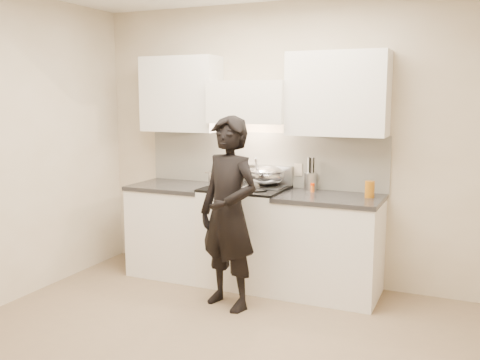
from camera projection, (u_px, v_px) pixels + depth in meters
name	position (u px, v px, depth m)	size (l,w,h in m)	color
ground_plane	(206.00, 349.00, 3.84)	(4.00, 4.00, 0.00)	#826B4E
room_shell	(220.00, 124.00, 3.96)	(4.04, 3.54, 2.70)	beige
stove	(245.00, 235.00, 5.18)	(0.76, 0.65, 0.96)	white
counter_right	(329.00, 246.00, 4.85)	(0.92, 0.67, 0.92)	white
counter_left	(176.00, 228.00, 5.49)	(0.82, 0.67, 0.92)	white
wok	(267.00, 175.00, 5.13)	(0.37, 0.45, 0.29)	#B4B6BE
stock_pot	(220.00, 179.00, 5.04)	(0.31, 0.23, 0.15)	#B4B6BE
utensil_crock	(310.00, 180.00, 5.08)	(0.12, 0.12, 0.31)	#B5B5B5
spice_jar	(313.00, 188.00, 4.97)	(0.04, 0.04, 0.08)	#CA5B1E
oil_glass	(370.00, 189.00, 4.70)	(0.08, 0.08, 0.15)	#A25C0F
person	(229.00, 213.00, 4.53)	(0.60, 0.39, 1.64)	black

